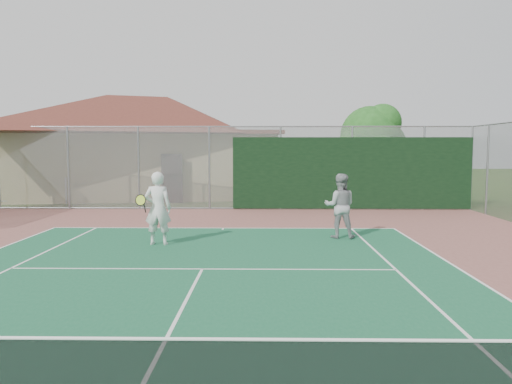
# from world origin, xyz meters

# --- Properties ---
(back_fence) EXTENTS (20.08, 0.11, 3.53)m
(back_fence) POSITION_xyz_m (2.11, 16.98, 1.67)
(back_fence) COLOR gray
(back_fence) RESTS_ON ground
(clubhouse) EXTENTS (16.02, 11.96, 6.33)m
(clubhouse) POSITION_xyz_m (-5.27, 23.93, 3.22)
(clubhouse) COLOR tan
(clubhouse) RESTS_ON ground
(bleachers) EXTENTS (3.69, 2.59, 1.24)m
(bleachers) POSITION_xyz_m (-9.69, 19.78, 0.66)
(bleachers) COLOR #B14128
(bleachers) RESTS_ON ground
(tree) EXTENTS (3.35, 3.17, 4.67)m
(tree) POSITION_xyz_m (6.42, 19.81, 3.07)
(tree) COLOR #3B2715
(tree) RESTS_ON ground
(player_white_front) EXTENTS (0.92, 0.64, 1.95)m
(player_white_front) POSITION_xyz_m (-1.52, 9.11, 0.98)
(player_white_front) COLOR silver
(player_white_front) RESTS_ON ground
(player_grey_back) EXTENTS (0.98, 0.81, 1.85)m
(player_grey_back) POSITION_xyz_m (3.49, 10.20, 0.92)
(player_grey_back) COLOR #96989B
(player_grey_back) RESTS_ON ground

